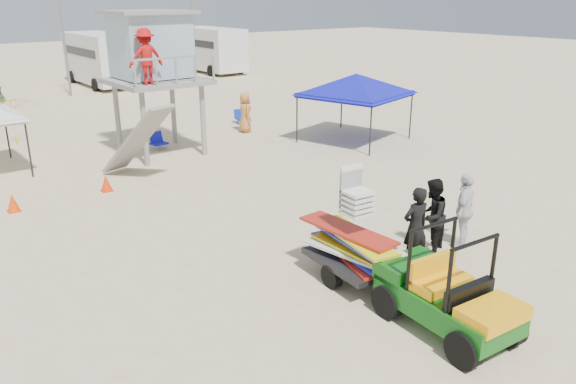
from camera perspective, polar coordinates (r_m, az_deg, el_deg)
ground at (r=10.97m, az=7.63°, el=-11.12°), size 140.00×140.00×0.00m
utility_cart at (r=10.02m, az=16.06°, el=-9.30°), size 1.38×2.50×1.84m
surf_trailer at (r=11.36m, az=6.69°, el=-4.95°), size 1.42×2.42×2.16m
man_left at (r=12.21m, az=12.81°, el=-3.50°), size 0.70×0.51×1.78m
man_mid at (r=12.99m, az=14.39°, el=-2.36°), size 1.01×0.90×1.73m
man_right at (r=13.50m, az=17.48°, el=-1.75°), size 1.12×0.78×1.76m
lifeguard_tower at (r=20.77m, az=-13.77°, el=13.70°), size 3.15×3.15×4.94m
canopy_blue at (r=22.45m, az=6.94°, el=11.49°), size 4.24×4.24×3.07m
umbrella_b at (r=24.35m, az=-26.01°, el=6.48°), size 2.87×2.86×1.85m
cone_near at (r=17.57m, az=-18.00°, el=0.87°), size 0.34×0.34×0.50m
cone_far at (r=16.84m, az=-26.17°, el=-0.99°), size 0.34×0.34×0.50m
beach_chair_b at (r=21.99m, az=-13.11°, el=5.10°), size 0.62×0.67×0.64m
beach_chair_c at (r=25.90m, az=-4.76°, el=7.65°), size 0.66×0.71×0.64m
rv_mid_right at (r=38.92m, az=-18.55°, el=12.88°), size 2.64×7.00×3.25m
rv_far_right at (r=44.03m, az=-7.87°, el=14.31°), size 2.64×6.60×3.25m
light_pole_left at (r=35.01m, az=-21.98°, el=15.50°), size 0.14×0.14×8.00m
light_pole_right at (r=39.83m, az=-9.66°, el=16.88°), size 0.14×0.14×8.00m
distant_beachgoers at (r=27.18m, az=-24.61°, el=7.68°), size 19.56×17.39×1.76m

